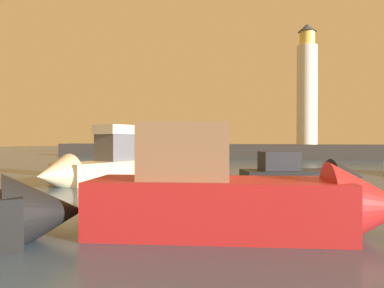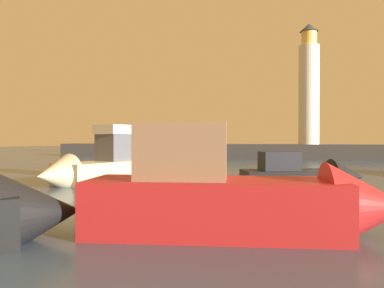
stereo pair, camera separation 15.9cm
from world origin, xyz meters
TOP-DOWN VIEW (x-y plane):
  - ground_plane at (0.00, 28.20)m, footprint 220.00×220.00m
  - breakwater at (0.00, 56.40)m, footprint 69.95×4.72m
  - lighthouse at (4.91, 56.40)m, footprint 2.86×2.86m
  - motorboat_2 at (-7.15, 20.37)m, footprint 4.57×9.47m
  - motorboat_3 at (5.82, 22.00)m, footprint 7.39×4.94m
  - motorboat_4 at (4.42, 9.62)m, footprint 9.31×4.38m

SIDE VIEW (x-z plane):
  - ground_plane at x=0.00m, z-range 0.00..0.00m
  - motorboat_3 at x=5.82m, z-range -0.63..1.93m
  - breakwater at x=0.00m, z-range 0.00..2.04m
  - motorboat_4 at x=4.42m, z-range -0.73..2.83m
  - motorboat_2 at x=-7.15m, z-range -1.00..3.16m
  - lighthouse at x=4.91m, z-range 1.59..18.67m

